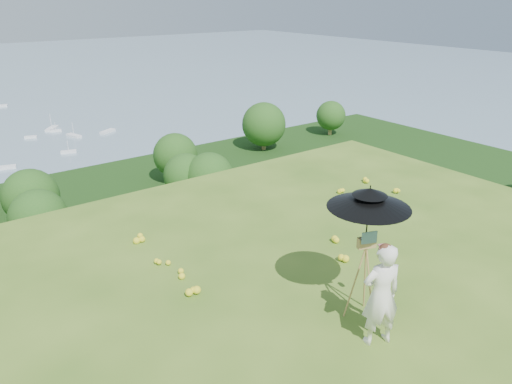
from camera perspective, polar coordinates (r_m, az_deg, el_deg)
ground at (r=7.54m, az=13.40°, el=-15.04°), size 14.00×14.00×0.00m
slope_trees at (r=43.57m, az=-26.42°, el=-7.20°), size 110.00×50.00×6.00m
wildflowers at (r=7.63m, az=11.98°, el=-13.85°), size 10.00×10.50×0.12m
painter at (r=6.91m, az=14.09°, el=-11.33°), size 0.64×0.52×1.50m
field_easel at (r=7.41m, az=12.21°, el=-9.14°), size 0.69×0.69×1.40m
sun_umbrella at (r=7.01m, az=12.66°, el=-2.68°), size 1.47×1.47×0.90m
painter_cap at (r=6.55m, az=14.66°, el=-6.13°), size 0.25×0.27×0.10m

